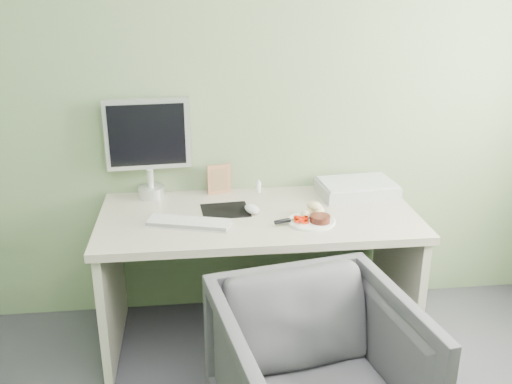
{
  "coord_description": "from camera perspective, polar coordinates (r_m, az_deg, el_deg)",
  "views": [
    {
      "loc": [
        -0.31,
        -1.01,
        1.85
      ],
      "look_at": [
        -0.03,
        1.5,
        0.9
      ],
      "focal_mm": 40.0,
      "sensor_mm": 36.0,
      "label": 1
    }
  ],
  "objects": [
    {
      "name": "scanner",
      "position": [
        3.18,
        10.04,
        0.33
      ],
      "size": [
        0.43,
        0.31,
        0.06
      ],
      "primitive_type": "cube",
      "rotation": [
        0.0,
        0.0,
        0.1
      ],
      "color": "#A3A5AA",
      "rests_on": "desk"
    },
    {
      "name": "eyedrop_bottle",
      "position": [
        3.16,
        0.26,
        0.58
      ],
      "size": [
        0.03,
        0.03,
        0.07
      ],
      "color": "white",
      "rests_on": "desk"
    },
    {
      "name": "photo_frame",
      "position": [
        3.13,
        -3.71,
        1.28
      ],
      "size": [
        0.13,
        0.05,
        0.17
      ],
      "primitive_type": "cube",
      "rotation": [
        0.0,
        0.0,
        0.26
      ],
      "color": "#9D6649",
      "rests_on": "desk"
    },
    {
      "name": "plate",
      "position": [
        2.79,
        5.57,
        -2.93
      ],
      "size": [
        0.23,
        0.23,
        0.01
      ],
      "primitive_type": "cylinder",
      "color": "white",
      "rests_on": "desk"
    },
    {
      "name": "keyboard",
      "position": [
        2.77,
        -6.75,
        -3.02
      ],
      "size": [
        0.41,
        0.22,
        0.02
      ],
      "primitive_type": "cube",
      "rotation": [
        0.0,
        0.0,
        -0.28
      ],
      "color": "white",
      "rests_on": "desk"
    },
    {
      "name": "mousepad",
      "position": [
        2.92,
        -3.1,
        -1.84
      ],
      "size": [
        0.26,
        0.23,
        0.0
      ],
      "primitive_type": "cube",
      "rotation": [
        0.0,
        0.0,
        0.08
      ],
      "color": "black",
      "rests_on": "desk"
    },
    {
      "name": "monitor",
      "position": [
        3.07,
        -10.73,
        4.87
      ],
      "size": [
        0.45,
        0.14,
        0.53
      ],
      "rotation": [
        0.0,
        0.0,
        0.08
      ],
      "color": "silver",
      "rests_on": "desk"
    },
    {
      "name": "wall_back",
      "position": [
        3.07,
        -0.58,
        11.31
      ],
      "size": [
        3.5,
        0.0,
        3.5
      ],
      "primitive_type": "plane",
      "rotation": [
        1.57,
        0.0,
        0.0
      ],
      "color": "#6B875E",
      "rests_on": "floor"
    },
    {
      "name": "potato_pile",
      "position": [
        2.84,
        5.92,
        -1.73
      ],
      "size": [
        0.11,
        0.08,
        0.06
      ],
      "primitive_type": "ellipsoid",
      "rotation": [
        0.0,
        0.0,
        0.0
      ],
      "color": "tan",
      "rests_on": "plate"
    },
    {
      "name": "computer_mouse",
      "position": [
        2.89,
        -0.39,
        -1.72
      ],
      "size": [
        0.1,
        0.13,
        0.04
      ],
      "primitive_type": "ellipsoid",
      "rotation": [
        0.0,
        0.0,
        0.39
      ],
      "color": "white",
      "rests_on": "desk"
    },
    {
      "name": "desk_chair",
      "position": [
        2.41,
        6.04,
        -17.98
      ],
      "size": [
        0.88,
        0.89,
        0.7
      ],
      "primitive_type": "imported",
      "rotation": [
        0.0,
        0.0,
        0.18
      ],
      "color": "#3A393E",
      "rests_on": "floor"
    },
    {
      "name": "steak",
      "position": [
        2.77,
        6.43,
        -2.67
      ],
      "size": [
        0.12,
        0.12,
        0.03
      ],
      "primitive_type": "cylinder",
      "rotation": [
        0.0,
        0.0,
        -0.25
      ],
      "color": "black",
      "rests_on": "plate"
    },
    {
      "name": "desk",
      "position": [
        2.96,
        0.23,
        -5.44
      ],
      "size": [
        1.6,
        0.75,
        0.73
      ],
      "color": "#BCB09D",
      "rests_on": "floor"
    },
    {
      "name": "steak_knife",
      "position": [
        2.75,
        3.31,
        -2.83
      ],
      "size": [
        0.21,
        0.09,
        0.02
      ],
      "rotation": [
        0.0,
        0.0,
        0.32
      ],
      "color": "silver",
      "rests_on": "plate"
    },
    {
      "name": "carrot_heap",
      "position": [
        2.75,
        4.54,
        -2.68
      ],
      "size": [
        0.07,
        0.07,
        0.04
      ],
      "primitive_type": "cube",
      "rotation": [
        0.0,
        0.0,
        0.35
      ],
      "color": "red",
      "rests_on": "plate"
    }
  ]
}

